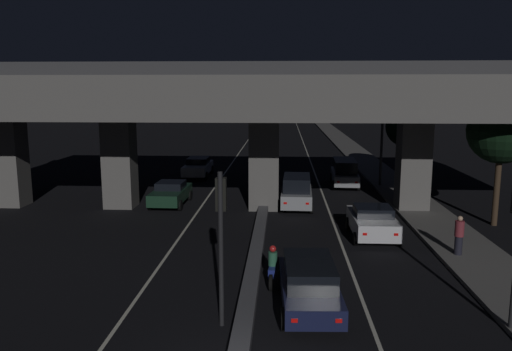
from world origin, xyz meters
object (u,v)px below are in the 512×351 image
(traffic_light_left_of_median, at_px, (221,221))
(car_dark_green_lead_oncoming, at_px, (171,193))
(car_dark_blue_lead, at_px, (309,283))
(motorcycle_blue_filtering_near, at_px, (273,267))
(car_white_second, at_px, (372,221))
(street_lamp, at_px, (378,127))
(car_silver_third, at_px, (297,191))
(car_silver_fourth, at_px, (345,172))
(car_white_second_oncoming, at_px, (198,167))
(pedestrian_on_sidewalk, at_px, (459,235))

(traffic_light_left_of_median, distance_m, car_dark_green_lead_oncoming, 16.09)
(car_dark_blue_lead, xyz_separation_m, motorcycle_blue_filtering_near, (-1.18, 2.01, -0.23))
(car_white_second, bearing_deg, street_lamp, -11.22)
(traffic_light_left_of_median, relative_size, car_white_second, 1.15)
(traffic_light_left_of_median, relative_size, car_dark_green_lead_oncoming, 1.07)
(car_silver_third, xyz_separation_m, car_silver_fourth, (3.59, 6.87, 0.03))
(car_dark_green_lead_oncoming, distance_m, motorcycle_blue_filtering_near, 13.53)
(car_silver_third, height_order, motorcycle_blue_filtering_near, car_silver_third)
(car_silver_third, bearing_deg, motorcycle_blue_filtering_near, 176.28)
(car_white_second_oncoming, relative_size, pedestrian_on_sidewalk, 2.90)
(street_lamp, height_order, car_dark_green_lead_oncoming, street_lamp)
(car_silver_fourth, bearing_deg, car_silver_third, 154.95)
(street_lamp, relative_size, car_dark_green_lead_oncoming, 1.68)
(street_lamp, xyz_separation_m, car_dark_blue_lead, (-5.70, -20.14, -3.44))
(car_white_second, bearing_deg, car_silver_fourth, -1.31)
(car_dark_blue_lead, relative_size, car_silver_third, 1.11)
(car_silver_fourth, distance_m, motorcycle_blue_filtering_near, 19.11)
(car_silver_third, relative_size, motorcycle_blue_filtering_near, 2.09)
(car_silver_third, xyz_separation_m, pedestrian_on_sidewalk, (6.38, -8.52, -0.02))
(car_dark_green_lead_oncoming, height_order, car_white_second_oncoming, car_white_second_oncoming)
(street_lamp, bearing_deg, motorcycle_blue_filtering_near, -110.77)
(traffic_light_left_of_median, bearing_deg, car_silver_fourth, 74.16)
(pedestrian_on_sidewalk, bearing_deg, traffic_light_left_of_median, -144.85)
(car_dark_blue_lead, distance_m, car_silver_fourth, 20.82)
(street_lamp, relative_size, car_white_second_oncoming, 1.52)
(traffic_light_left_of_median, distance_m, car_silver_third, 15.19)
(car_silver_third, height_order, car_silver_fourth, car_silver_fourth)
(traffic_light_left_of_median, bearing_deg, car_dark_green_lead_oncoming, 108.07)
(street_lamp, xyz_separation_m, car_white_second, (-2.36, -12.25, -3.51))
(car_dark_green_lead_oncoming, bearing_deg, car_silver_fourth, 121.68)
(car_white_second, xyz_separation_m, car_silver_fourth, (0.22, 12.62, 0.25))
(car_dark_green_lead_oncoming, height_order, pedestrian_on_sidewalk, pedestrian_on_sidewalk)
(car_white_second_oncoming, bearing_deg, car_white_second, 34.53)
(street_lamp, height_order, car_dark_blue_lead, street_lamp)
(car_white_second, xyz_separation_m, car_dark_green_lead_oncoming, (-10.87, 6.06, -0.04))
(car_silver_fourth, height_order, pedestrian_on_sidewalk, car_silver_fourth)
(street_lamp, bearing_deg, pedestrian_on_sidewalk, -87.54)
(car_silver_fourth, distance_m, pedestrian_on_sidewalk, 15.65)
(traffic_light_left_of_median, xyz_separation_m, car_white_second_oncoming, (-4.98, 25.05, -2.33))
(traffic_light_left_of_median, bearing_deg, motorcycle_blue_filtering_near, 66.02)
(car_dark_green_lead_oncoming, bearing_deg, traffic_light_left_of_median, 19.13)
(car_dark_green_lead_oncoming, distance_m, car_white_second_oncoming, 9.92)
(traffic_light_left_of_median, relative_size, pedestrian_on_sidewalk, 2.82)
(car_dark_blue_lead, distance_m, car_white_second_oncoming, 25.04)
(car_silver_third, distance_m, car_white_second_oncoming, 12.71)
(car_white_second, xyz_separation_m, motorcycle_blue_filtering_near, (-4.51, -5.88, -0.17))
(pedestrian_on_sidewalk, bearing_deg, car_dark_green_lead_oncoming, 147.53)
(car_white_second, bearing_deg, car_white_second_oncoming, 34.01)
(car_dark_blue_lead, height_order, car_silver_third, car_silver_third)
(car_silver_fourth, distance_m, car_dark_green_lead_oncoming, 12.89)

